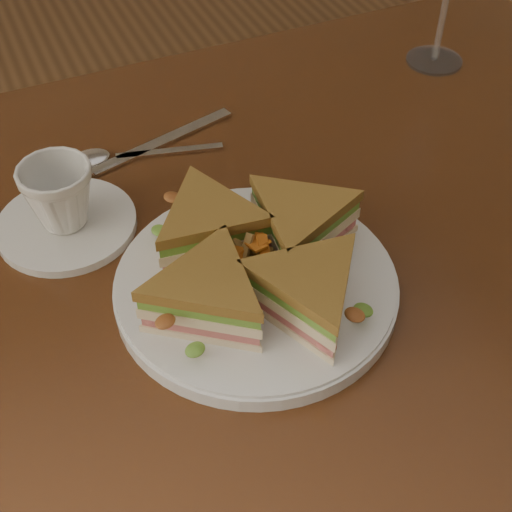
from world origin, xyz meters
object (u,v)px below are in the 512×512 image
(spoon, at_px, (110,157))
(coffee_cup, at_px, (59,196))
(table, at_px, (259,299))
(knife, at_px, (154,146))
(plate, at_px, (256,286))
(sandwich_wedges, at_px, (256,260))
(saucer, at_px, (67,225))

(spoon, relative_size, coffee_cup, 2.33)
(table, height_order, knife, knife)
(plate, bearing_deg, spoon, 105.56)
(sandwich_wedges, distance_m, coffee_cup, 0.22)
(spoon, height_order, saucer, same)
(sandwich_wedges, bearing_deg, plate, 180.00)
(plate, height_order, spoon, plate)
(sandwich_wedges, bearing_deg, spoon, 105.56)
(table, relative_size, saucer, 7.98)
(plate, distance_m, saucer, 0.22)
(table, distance_m, coffee_cup, 0.25)
(table, height_order, coffee_cup, coffee_cup)
(sandwich_wedges, bearing_deg, saucer, 131.72)
(sandwich_wedges, xyz_separation_m, knife, (-0.02, 0.27, -0.04))
(sandwich_wedges, distance_m, knife, 0.27)
(spoon, xyz_separation_m, saucer, (-0.08, -0.10, 0.00))
(knife, distance_m, coffee_cup, 0.17)
(plate, bearing_deg, sandwich_wedges, 0.00)
(sandwich_wedges, distance_m, saucer, 0.23)
(table, xyz_separation_m, saucer, (-0.18, 0.10, 0.10))
(knife, xyz_separation_m, saucer, (-0.13, -0.10, 0.00))
(saucer, bearing_deg, sandwich_wedges, -48.28)
(knife, bearing_deg, table, -90.44)
(saucer, relative_size, coffee_cup, 1.94)
(plate, bearing_deg, saucer, 131.72)
(spoon, distance_m, saucer, 0.12)
(plate, relative_size, sandwich_wedges, 0.96)
(plate, relative_size, coffee_cup, 3.60)
(table, distance_m, knife, 0.23)
(plate, relative_size, spoon, 1.55)
(plate, bearing_deg, knife, 93.83)
(table, xyz_separation_m, spoon, (-0.11, 0.20, 0.10))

